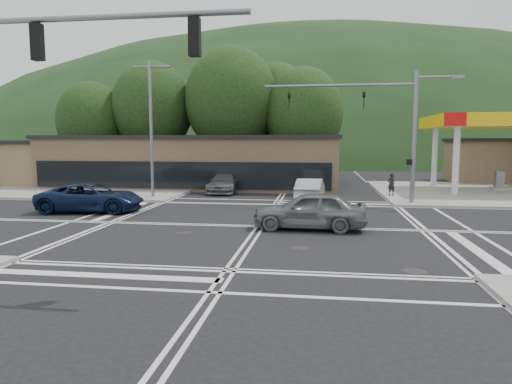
# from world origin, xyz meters

# --- Properties ---
(ground) EXTENTS (120.00, 120.00, 0.00)m
(ground) POSITION_xyz_m (0.00, 0.00, 0.00)
(ground) COLOR black
(ground) RESTS_ON ground
(sidewalk_ne) EXTENTS (16.00, 16.00, 0.15)m
(sidewalk_ne) POSITION_xyz_m (15.00, 15.00, 0.07)
(sidewalk_ne) COLOR gray
(sidewalk_ne) RESTS_ON ground
(sidewalk_nw) EXTENTS (16.00, 16.00, 0.15)m
(sidewalk_nw) POSITION_xyz_m (-15.00, 15.00, 0.07)
(sidewalk_nw) COLOR gray
(sidewalk_nw) RESTS_ON ground
(convenience_store) EXTENTS (10.00, 6.00, 3.80)m
(convenience_store) POSITION_xyz_m (20.00, 25.00, 1.90)
(convenience_store) COLOR #846B4F
(convenience_store) RESTS_ON ground
(commercial_row) EXTENTS (24.00, 8.00, 4.00)m
(commercial_row) POSITION_xyz_m (-8.00, 17.00, 2.00)
(commercial_row) COLOR brown
(commercial_row) RESTS_ON ground
(commercial_nw) EXTENTS (8.00, 7.00, 3.60)m
(commercial_nw) POSITION_xyz_m (-24.00, 17.00, 1.80)
(commercial_nw) COLOR #846B4F
(commercial_nw) RESTS_ON ground
(hill_north) EXTENTS (252.00, 126.00, 140.00)m
(hill_north) POSITION_xyz_m (0.00, 90.00, 0.00)
(hill_north) COLOR #1D3216
(hill_north) RESTS_ON ground
(tree_n_a) EXTENTS (8.00, 8.00, 11.75)m
(tree_n_a) POSITION_xyz_m (-14.00, 24.00, 7.14)
(tree_n_a) COLOR #382619
(tree_n_a) RESTS_ON ground
(tree_n_b) EXTENTS (9.00, 9.00, 12.98)m
(tree_n_b) POSITION_xyz_m (-6.00, 24.00, 7.79)
(tree_n_b) COLOR #382619
(tree_n_b) RESTS_ON ground
(tree_n_c) EXTENTS (7.60, 7.60, 10.87)m
(tree_n_c) POSITION_xyz_m (1.00, 24.00, 6.49)
(tree_n_c) COLOR #382619
(tree_n_c) RESTS_ON ground
(tree_n_d) EXTENTS (6.80, 6.80, 9.76)m
(tree_n_d) POSITION_xyz_m (-20.00, 23.00, 5.84)
(tree_n_d) COLOR #382619
(tree_n_d) RESTS_ON ground
(tree_n_e) EXTENTS (8.40, 8.40, 11.98)m
(tree_n_e) POSITION_xyz_m (-2.00, 28.00, 7.14)
(tree_n_e) COLOR #382619
(tree_n_e) RESTS_ON ground
(streetlight_nw) EXTENTS (2.50, 0.25, 9.00)m
(streetlight_nw) POSITION_xyz_m (-8.44, 9.00, 5.05)
(streetlight_nw) COLOR slate
(streetlight_nw) RESTS_ON ground
(signal_mast_ne) EXTENTS (11.65, 0.30, 8.00)m
(signal_mast_ne) POSITION_xyz_m (6.95, 8.20, 5.07)
(signal_mast_ne) COLOR slate
(signal_mast_ne) RESTS_ON ground
(signal_mast_sw) EXTENTS (9.14, 0.28, 8.00)m
(signal_mast_sw) POSITION_xyz_m (-6.39, -8.20, 5.12)
(signal_mast_sw) COLOR slate
(signal_mast_sw) RESTS_ON ground
(car_blue_west) EXTENTS (5.89, 3.27, 1.56)m
(car_blue_west) POSITION_xyz_m (-9.75, 3.00, 0.78)
(car_blue_west) COLOR #0D193A
(car_blue_west) RESTS_ON ground
(car_grey_center) EXTENTS (5.01, 2.16, 1.68)m
(car_grey_center) POSITION_xyz_m (2.21, -0.30, 0.84)
(car_grey_center) COLOR slate
(car_grey_center) RESTS_ON ground
(car_queue_a) EXTENTS (1.91, 4.62, 1.49)m
(car_queue_a) POSITION_xyz_m (2.05, 9.00, 0.74)
(car_queue_a) COLOR #B5B7BD
(car_queue_a) RESTS_ON ground
(car_queue_b) EXTENTS (2.42, 4.69, 1.53)m
(car_queue_b) POSITION_xyz_m (1.00, 17.88, 0.76)
(car_queue_b) COLOR silver
(car_queue_b) RESTS_ON ground
(car_northbound) EXTENTS (2.11, 5.07, 1.46)m
(car_northbound) POSITION_xyz_m (-4.41, 13.06, 0.73)
(car_northbound) COLOR slate
(car_northbound) RESTS_ON ground
(pedestrian) EXTENTS (0.67, 0.59, 1.54)m
(pedestrian) POSITION_xyz_m (7.50, 11.72, 0.92)
(pedestrian) COLOR black
(pedestrian) RESTS_ON sidewalk_ne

